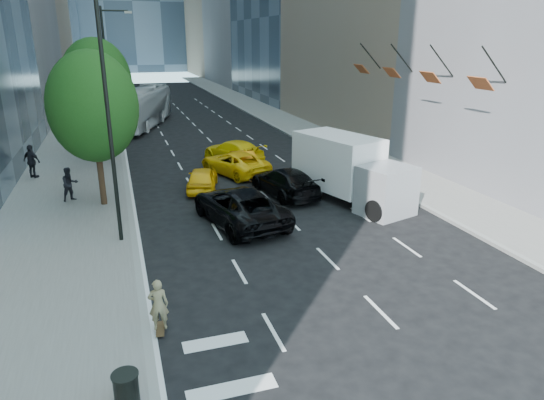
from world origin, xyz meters
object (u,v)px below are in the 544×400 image
object	(u,v)px
black_sedan_lincoln	(240,206)
city_bus	(140,107)
box_truck	(349,169)
skateboarder	(159,308)
black_sedan_mercedes	(285,182)
trash_can	(127,391)

from	to	relation	value
black_sedan_lincoln	city_bus	bearing A→B (deg)	-95.31
city_bus	box_truck	bearing A→B (deg)	-52.86
skateboarder	city_bus	xyz separation A→B (m)	(1.68, 35.29, 1.03)
black_sedan_mercedes	city_bus	distance (m)	25.04
city_bus	box_truck	xyz separation A→B (m)	(8.83, -26.11, -0.15)
box_truck	trash_can	xyz separation A→B (m)	(-11.51, -12.18, -1.10)
trash_can	city_bus	bearing A→B (deg)	86.00
skateboarder	black_sedan_lincoln	world-z (taller)	black_sedan_lincoln
trash_can	box_truck	bearing A→B (deg)	46.61
trash_can	black_sedan_lincoln	bearing A→B (deg)	63.55
black_sedan_mercedes	city_bus	xyz separation A→B (m)	(-5.99, 24.29, 1.07)
black_sedan_lincoln	box_truck	bearing A→B (deg)	-177.30
skateboarder	trash_can	world-z (taller)	skateboarder
box_truck	black_sedan_mercedes	bearing A→B (deg)	130.65
city_bus	black_sedan_lincoln	bearing A→B (deg)	-66.07
black_sedan_mercedes	box_truck	bearing A→B (deg)	138.29
skateboarder	box_truck	xyz separation A→B (m)	(10.51, 9.18, 0.89)
black_sedan_lincoln	black_sedan_mercedes	distance (m)	4.70
black_sedan_lincoln	box_truck	distance (m)	6.42
city_bus	trash_can	world-z (taller)	city_bus
black_sedan_lincoln	trash_can	xyz separation A→B (m)	(-5.32, -10.69, -0.26)
city_bus	trash_can	bearing A→B (deg)	-75.55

